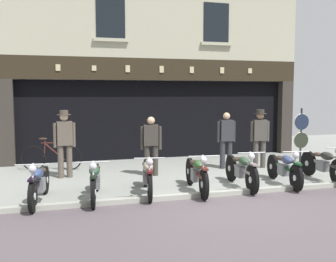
% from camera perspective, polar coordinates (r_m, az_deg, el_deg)
% --- Properties ---
extents(ground, '(21.94, 22.00, 0.18)m').
position_cam_1_polar(ground, '(7.91, 10.95, -11.09)').
color(ground, gray).
extents(shop_facade, '(10.24, 4.42, 5.93)m').
position_cam_1_polar(shop_facade, '(15.15, -3.08, 3.39)').
color(shop_facade, black).
rests_on(shop_facade, ground).
extents(motorcycle_far_left, '(0.62, 2.01, 0.90)m').
position_cam_1_polar(motorcycle_far_left, '(8.50, -17.80, -6.94)').
color(motorcycle_far_left, black).
rests_on(motorcycle_far_left, ground).
extents(motorcycle_left, '(0.62, 2.04, 0.90)m').
position_cam_1_polar(motorcycle_left, '(8.50, -10.30, -6.77)').
color(motorcycle_left, black).
rests_on(motorcycle_left, ground).
extents(motorcycle_center_left, '(0.63, 2.02, 0.90)m').
position_cam_1_polar(motorcycle_center_left, '(8.81, -2.91, -6.23)').
color(motorcycle_center_left, black).
rests_on(motorcycle_center_left, ground).
extents(motorcycle_center, '(0.62, 2.04, 0.92)m').
position_cam_1_polar(motorcycle_center, '(8.99, 4.08, -5.95)').
color(motorcycle_center, black).
rests_on(motorcycle_center, ground).
extents(motorcycle_center_right, '(0.62, 2.00, 0.92)m').
position_cam_1_polar(motorcycle_center_right, '(9.52, 10.34, -5.37)').
color(motorcycle_center_right, black).
rests_on(motorcycle_center_right, ground).
extents(motorcycle_right, '(0.63, 2.00, 0.90)m').
position_cam_1_polar(motorcycle_right, '(10.03, 16.14, -5.00)').
color(motorcycle_right, black).
rests_on(motorcycle_right, ground).
extents(motorcycle_far_right, '(0.62, 1.96, 0.93)m').
position_cam_1_polar(motorcycle_far_right, '(10.79, 21.14, -4.36)').
color(motorcycle_far_right, black).
rests_on(motorcycle_far_right, ground).
extents(salesman_left, '(0.56, 0.35, 1.75)m').
position_cam_1_polar(salesman_left, '(10.69, -14.44, -1.28)').
color(salesman_left, brown).
rests_on(salesman_left, ground).
extents(shopkeeper_center, '(0.55, 0.30, 1.57)m').
position_cam_1_polar(shopkeeper_center, '(10.64, -2.41, -1.76)').
color(shopkeeper_center, '#38332D').
rests_on(shopkeeper_center, ground).
extents(salesman_right, '(0.56, 0.25, 1.63)m').
position_cam_1_polar(salesman_right, '(11.76, 8.25, -0.94)').
color(salesman_right, '#2D2D33').
rests_on(salesman_right, ground).
extents(assistant_far_right, '(0.55, 0.37, 1.71)m').
position_cam_1_polar(assistant_far_right, '(12.04, 12.87, -0.58)').
color(assistant_far_right, '#47423D').
rests_on(assistant_far_right, ground).
extents(tyre_sign_pole, '(0.53, 0.06, 1.71)m').
position_cam_1_polar(tyre_sign_pole, '(13.36, 18.35, -0.09)').
color(tyre_sign_pole, '#232328').
rests_on(tyre_sign_pole, ground).
extents(advert_board_near, '(0.72, 0.03, 0.89)m').
position_cam_1_polar(advert_board_near, '(13.27, -7.15, 3.86)').
color(advert_board_near, beige).
extents(leaning_bicycle, '(1.68, 0.60, 0.94)m').
position_cam_1_polar(leaning_bicycle, '(11.96, -16.21, -3.53)').
color(leaning_bicycle, black).
rests_on(leaning_bicycle, ground).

